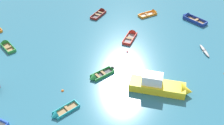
% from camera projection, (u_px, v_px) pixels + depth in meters
% --- Properties ---
extents(rowboat_green_midfield_right, '(2.53, 3.41, 1.00)m').
position_uv_depth(rowboat_green_midfield_right, '(6.00, 45.00, 36.90)').
color(rowboat_green_midfield_right, '#99754C').
rests_on(rowboat_green_midfield_right, ground_plane).
extents(rowboat_orange_far_left, '(3.68, 2.26, 1.14)m').
position_uv_depth(rowboat_orange_far_left, '(152.00, 13.00, 44.35)').
color(rowboat_orange_far_left, beige).
rests_on(rowboat_orange_far_left, ground_plane).
extents(rowboat_maroon_near_camera, '(3.23, 3.61, 1.12)m').
position_uv_depth(rowboat_maroon_near_camera, '(101.00, 12.00, 44.60)').
color(rowboat_maroon_near_camera, '#4C4C51').
rests_on(rowboat_maroon_near_camera, ground_plane).
extents(rowboat_red_far_back, '(2.99, 3.85, 1.11)m').
position_uv_depth(rowboat_red_far_back, '(132.00, 35.00, 38.96)').
color(rowboat_red_far_back, gray).
rests_on(rowboat_red_far_back, ground_plane).
extents(rowboat_turquoise_outer_right, '(3.22, 2.46, 0.95)m').
position_uv_depth(rowboat_turquoise_outer_right, '(59.00, 114.00, 27.03)').
color(rowboat_turquoise_outer_right, '#99754C').
rests_on(rowboat_turquoise_outer_right, ground_plane).
extents(motor_launch_yellow_distant_center, '(7.07, 4.40, 2.41)m').
position_uv_depth(motor_launch_yellow_distant_center, '(161.00, 86.00, 29.49)').
color(motor_launch_yellow_distant_center, yellow).
rests_on(motor_launch_yellow_distant_center, ground_plane).
extents(kayak_grey_center, '(0.60, 2.99, 0.28)m').
position_uv_depth(kayak_grey_center, '(204.00, 51.00, 35.82)').
color(kayak_grey_center, gray).
rests_on(kayak_grey_center, ground_plane).
extents(rowboat_deep_blue_cluster_inner, '(3.32, 4.34, 1.27)m').
position_uv_depth(rowboat_deep_blue_cluster_inner, '(190.00, 18.00, 42.93)').
color(rowboat_deep_blue_cluster_inner, '#99754C').
rests_on(rowboat_deep_blue_cluster_inner, ground_plane).
extents(rowboat_green_far_right, '(3.41, 2.43, 0.99)m').
position_uv_depth(rowboat_green_far_right, '(97.00, 76.00, 31.58)').
color(rowboat_green_far_right, '#4C4C51').
rests_on(rowboat_green_far_right, ground_plane).
extents(mooring_buoy_midfield, '(0.29, 0.29, 0.29)m').
position_uv_depth(mooring_buoy_midfield, '(127.00, 52.00, 35.80)').
color(mooring_buoy_midfield, red).
rests_on(mooring_buoy_midfield, ground_plane).
extents(mooring_buoy_between_boats_right, '(0.33, 0.33, 0.33)m').
position_uv_depth(mooring_buoy_between_boats_right, '(63.00, 91.00, 29.86)').
color(mooring_buoy_between_boats_right, orange).
rests_on(mooring_buoy_between_boats_right, ground_plane).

